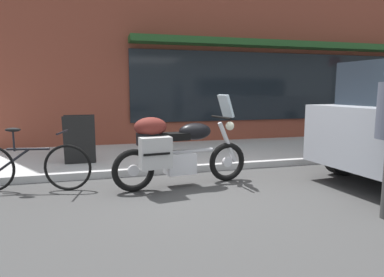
{
  "coord_description": "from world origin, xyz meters",
  "views": [
    {
      "loc": [
        -1.56,
        -4.6,
        1.46
      ],
      "look_at": [
        -0.13,
        0.54,
        0.7
      ],
      "focal_mm": 31.87,
      "sensor_mm": 36.0,
      "label": 1
    }
  ],
  "objects": [
    {
      "name": "ground_plane",
      "position": [
        0.0,
        0.0,
        0.0
      ],
      "size": [
        80.0,
        80.0,
        0.0
      ],
      "primitive_type": "plane",
      "color": "#3C3C3C"
    },
    {
      "name": "storefront_building",
      "position": [
        6.72,
        4.11,
        3.54
      ],
      "size": [
        21.44,
        0.9,
        7.25
      ],
      "color": "brown",
      "rests_on": "ground_plane"
    },
    {
      "name": "touring_motorcycle",
      "position": [
        -0.46,
        0.29,
        0.6
      ],
      "size": [
        2.15,
        0.83,
        1.39
      ],
      "color": "black",
      "rests_on": "ground_plane"
    },
    {
      "name": "parked_bicycle",
      "position": [
        -2.54,
        0.67,
        0.37
      ],
      "size": [
        1.74,
        0.54,
        0.93
      ],
      "color": "black",
      "rests_on": "ground_plane"
    },
    {
      "name": "sandwich_board_sign",
      "position": [
        -1.89,
        1.89,
        0.56
      ],
      "size": [
        0.55,
        0.4,
        0.88
      ],
      "color": "black",
      "rests_on": "sidewalk_curb"
    }
  ]
}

